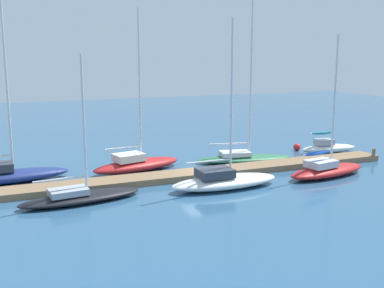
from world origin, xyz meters
name	(u,v)px	position (x,y,z in m)	size (l,w,h in m)	color
ground_plane	(203,176)	(0.00, 0.00, 0.00)	(120.00, 120.00, 0.00)	#2D567A
dock_pier	(203,173)	(0.00, 0.00, 0.22)	(30.64, 2.09, 0.44)	#846647
dock_piling_far_end	(373,155)	(14.92, -0.90, 0.53)	(0.28, 0.28, 1.05)	#846647
sailboat_0	(6,174)	(-13.09, 3.51, 0.62)	(8.38, 2.75, 13.03)	navy
sailboat_1	(80,196)	(-9.15, -2.69, 0.41)	(7.45, 2.78, 8.65)	black
sailboat_2	(136,163)	(-3.97, 3.34, 0.60)	(7.40, 3.82, 11.88)	#B21E1E
sailboat_3	(224,180)	(0.05, -3.32, 0.57)	(7.43, 2.46, 10.85)	white
sailboat_4	(243,156)	(4.85, 2.81, 0.49)	(8.20, 3.68, 12.68)	#2D7047
sailboat_5	(326,169)	(8.18, -3.42, 0.56)	(7.15, 3.32, 9.97)	#B21E1E
sailboat_6	(328,147)	(13.52, 3.09, 0.55)	(5.35, 2.04, 6.87)	white
mooring_buoy_red	(297,147)	(11.59, 5.02, 0.32)	(0.65, 0.65, 0.65)	red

